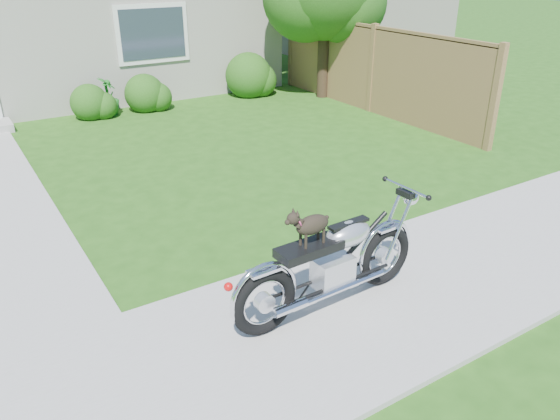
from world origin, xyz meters
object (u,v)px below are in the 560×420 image
object	(u,v)px
fence	(372,69)
motorcycle_with_dog	(333,261)
house	(8,3)
potted_plant_right	(108,97)

from	to	relation	value
fence	motorcycle_with_dog	bearing A→B (deg)	-133.60
house	motorcycle_with_dog	distance (m)	12.03
house	potted_plant_right	distance (m)	4.04
house	fence	size ratio (longest dim) A/B	1.90
potted_plant_right	motorcycle_with_dog	size ratio (longest dim) A/B	0.37
fence	potted_plant_right	xyz separation A→B (m)	(-5.11, 2.80, -0.53)
fence	house	bearing A→B (deg)	135.26
fence	motorcycle_with_dog	world-z (taller)	fence
motorcycle_with_dog	house	bearing A→B (deg)	92.53
house	fence	world-z (taller)	house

